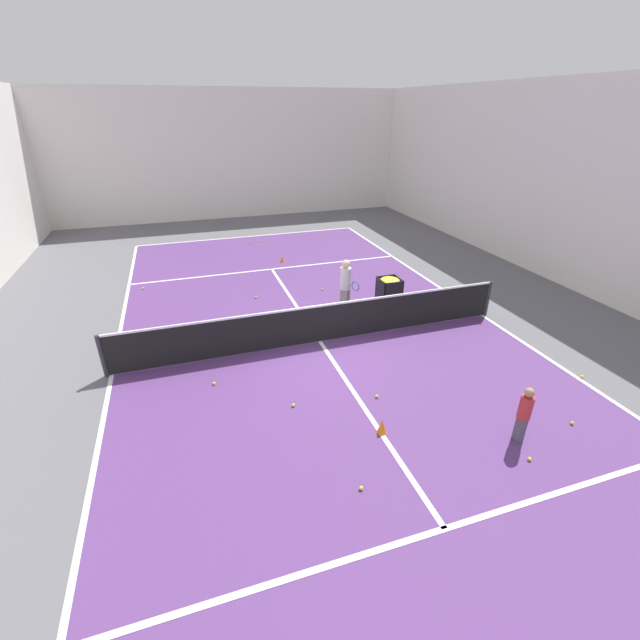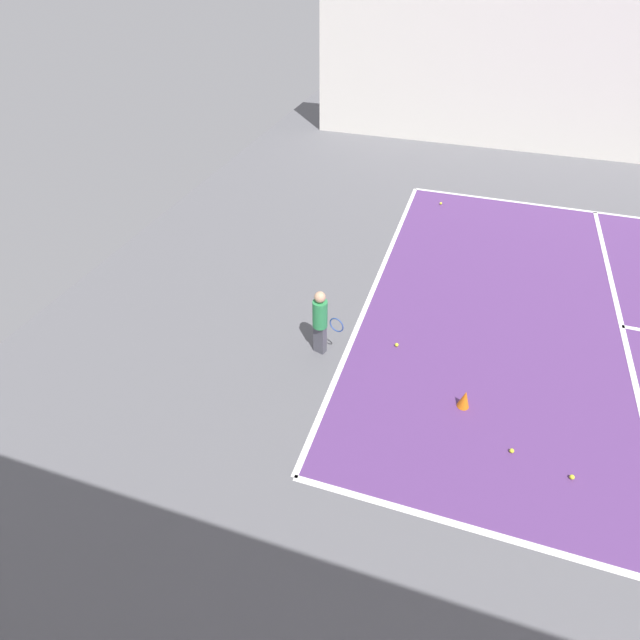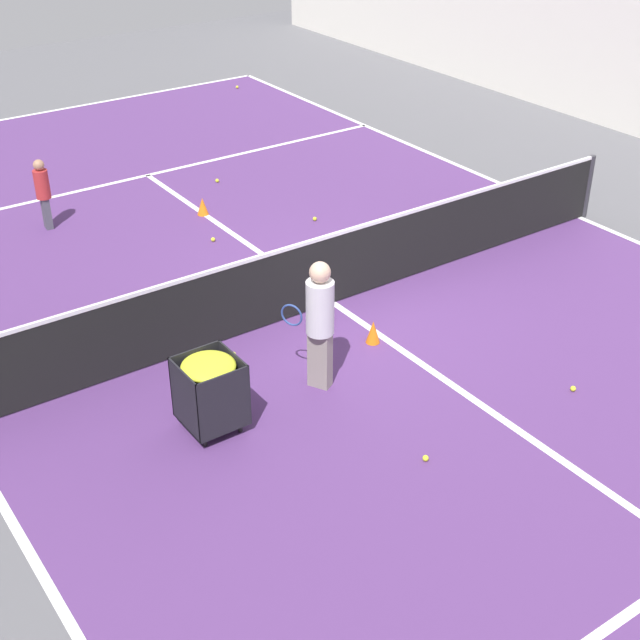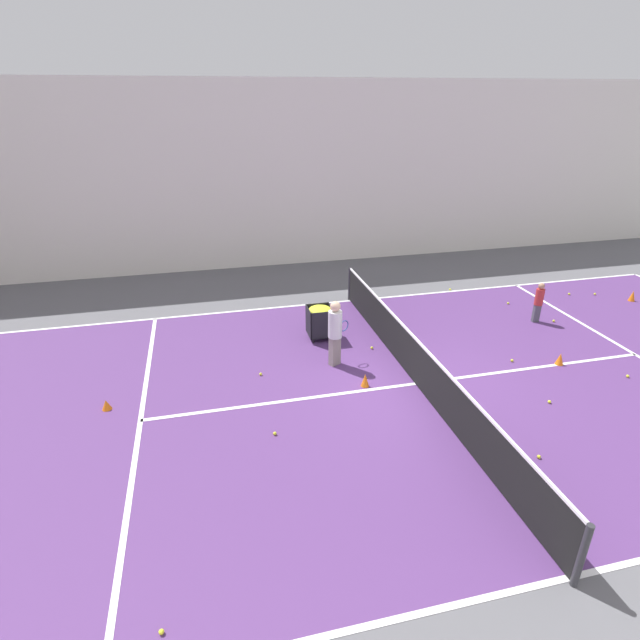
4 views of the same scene
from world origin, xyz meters
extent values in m
plane|color=#5B5B60|center=(0.00, 0.00, 0.00)|extent=(33.92, 33.92, 0.00)
cube|color=#563370|center=(0.00, 0.00, 0.00)|extent=(10.22, 21.57, 0.00)
cube|color=white|center=(-5.11, 0.00, 0.01)|extent=(0.10, 21.57, 0.00)
cube|color=white|center=(5.11, 0.00, 0.01)|extent=(0.10, 21.57, 0.00)
cube|color=white|center=(0.00, -5.93, 0.01)|extent=(10.22, 0.10, 0.00)
cube|color=white|center=(0.00, 5.93, 0.01)|extent=(10.22, 0.10, 0.00)
cube|color=white|center=(0.00, 0.00, 0.01)|extent=(0.10, 11.86, 0.00)
cube|color=silver|center=(9.36, 0.00, 3.25)|extent=(0.15, 30.22, 6.50)
cylinder|color=#2D2D33|center=(-5.21, 0.00, 0.54)|extent=(0.10, 0.10, 1.07)
cylinder|color=#2D2D33|center=(5.21, 0.00, 0.54)|extent=(0.10, 0.10, 1.07)
cube|color=black|center=(0.00, 0.00, 0.52)|extent=(10.32, 0.03, 1.00)
cube|color=white|center=(0.00, 0.00, 1.05)|extent=(10.32, 0.04, 0.05)
cube|color=gray|center=(1.30, 1.55, 0.37)|extent=(0.26, 0.31, 0.74)
cylinder|color=silver|center=(1.30, 1.55, 1.07)|extent=(0.45, 0.45, 0.66)
sphere|color=beige|center=(1.30, 1.55, 1.52)|extent=(0.25, 0.25, 0.25)
torus|color=#2D478C|center=(1.50, 1.27, 0.91)|extent=(0.15, 0.26, 0.28)
cube|color=#4C4C56|center=(2.35, -4.71, 0.26)|extent=(0.13, 0.20, 0.53)
cylinder|color=#B22D2D|center=(2.35, -4.71, 0.76)|extent=(0.26, 0.26, 0.47)
sphere|color=#A87A5B|center=(2.35, -4.71, 1.09)|extent=(0.18, 0.18, 0.18)
cube|color=black|center=(2.77, 1.55, 0.13)|extent=(0.64, 0.65, 0.02)
cube|color=black|center=(2.77, 1.24, 0.51)|extent=(0.64, 0.02, 0.75)
cube|color=black|center=(2.77, 1.87, 0.51)|extent=(0.64, 0.02, 0.75)
cube|color=black|center=(2.46, 1.55, 0.51)|extent=(0.02, 0.65, 0.75)
cube|color=black|center=(3.08, 1.55, 0.51)|extent=(0.02, 0.65, 0.75)
ellipsoid|color=yellow|center=(2.77, 1.55, 0.83)|extent=(0.60, 0.61, 0.16)
cylinder|color=black|center=(2.54, 1.33, 0.07)|extent=(0.05, 0.05, 0.13)
cylinder|color=black|center=(2.99, 1.33, 0.07)|extent=(0.05, 0.05, 0.13)
cylinder|color=black|center=(2.54, 1.78, 0.07)|extent=(0.05, 0.05, 0.13)
cylinder|color=black|center=(2.99, 1.78, 0.07)|extent=(0.05, 0.05, 0.13)
cone|color=orange|center=(0.58, 6.64, 0.11)|extent=(0.20, 0.20, 0.22)
cone|color=orange|center=(0.18, 1.14, 0.16)|extent=(0.19, 0.19, 0.31)
cone|color=orange|center=(0.02, -3.74, 0.15)|extent=(0.19, 0.19, 0.30)
cone|color=orange|center=(3.02, -8.66, 0.17)|extent=(0.20, 0.20, 0.33)
sphere|color=yellow|center=(-1.39, -2.44, 0.04)|extent=(0.07, 0.07, 0.07)
sphere|color=yellow|center=(0.40, -2.71, 0.04)|extent=(0.07, 0.07, 0.07)
sphere|color=yellow|center=(1.19, 3.36, 0.04)|extent=(0.07, 0.07, 0.07)
sphere|color=yellow|center=(5.20, -3.50, 0.04)|extent=(0.07, 0.07, 0.07)
sphere|color=yellow|center=(3.68, -4.70, 0.04)|extent=(0.07, 0.07, 0.07)
sphere|color=yellow|center=(3.71, -7.89, 0.04)|extent=(0.07, 0.07, 0.07)
sphere|color=yellow|center=(-2.88, -1.13, 0.04)|extent=(0.07, 0.07, 0.07)
sphere|color=yellow|center=(-0.89, -4.88, 0.04)|extent=(0.07, 0.07, 0.07)
sphere|color=yellow|center=(3.92, -7.08, 0.04)|extent=(0.07, 0.07, 0.07)
sphere|color=yellow|center=(-1.09, 3.38, 0.04)|extent=(0.07, 0.07, 0.07)
sphere|color=yellow|center=(2.19, -5.21, 0.04)|extent=(0.07, 0.07, 0.07)
sphere|color=yellow|center=(-4.61, 5.32, 0.04)|extent=(0.07, 0.07, 0.07)
sphere|color=yellow|center=(1.84, 0.41, 0.04)|extent=(0.07, 0.07, 0.07)
camera|label=1|loc=(-3.09, -9.41, 5.61)|focal=24.00mm
camera|label=2|loc=(8.88, -9.17, 6.10)|focal=28.00mm
camera|label=3|loc=(6.36, 8.78, 6.10)|focal=50.00mm
camera|label=4|loc=(-8.88, 4.37, 5.98)|focal=28.00mm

